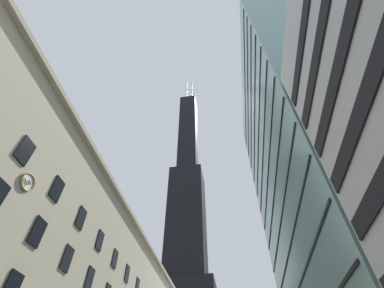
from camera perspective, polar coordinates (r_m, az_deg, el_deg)
dark_skyscraper at (r=120.75m, az=-1.21°, el=-21.06°), size 23.33×23.33×189.56m
glass_office_midrise at (r=44.89m, az=27.32°, el=-4.13°), size 18.07×34.52×57.32m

